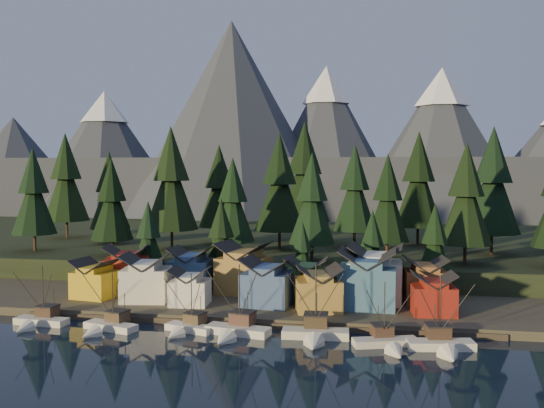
% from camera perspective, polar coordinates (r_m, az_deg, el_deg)
% --- Properties ---
extents(ground, '(500.00, 500.00, 0.00)m').
position_cam_1_polar(ground, '(87.88, -4.02, -14.07)').
color(ground, black).
rests_on(ground, ground).
extents(shore_strip, '(400.00, 50.00, 1.50)m').
position_cam_1_polar(shore_strip, '(125.56, 0.58, -8.29)').
color(shore_strip, '#3C382C').
rests_on(shore_strip, ground).
extents(hillside, '(420.00, 100.00, 6.00)m').
position_cam_1_polar(hillside, '(173.95, 3.40, -4.19)').
color(hillside, black).
rests_on(hillside, ground).
extents(dock, '(80.00, 4.00, 1.00)m').
position_cam_1_polar(dock, '(103.17, -1.70, -11.08)').
color(dock, '#463D32').
rests_on(dock, ground).
extents(mountain_ridge, '(560.00, 190.00, 90.00)m').
position_cam_1_polar(mountain_ridge, '(295.70, 5.54, 3.51)').
color(mountain_ridge, '#3F4551').
rests_on(mountain_ridge, ground).
extents(boat_0, '(9.47, 10.20, 10.90)m').
position_cam_1_polar(boat_0, '(109.63, -21.21, -9.60)').
color(boat_0, silver).
rests_on(boat_0, ground).
extents(boat_1, '(9.78, 10.22, 10.77)m').
position_cam_1_polar(boat_1, '(102.80, -15.34, -10.38)').
color(boat_1, silver).
rests_on(boat_1, ground).
extents(boat_2, '(8.74, 9.25, 10.40)m').
position_cam_1_polar(boat_2, '(99.47, -8.05, -10.75)').
color(boat_2, silver).
rests_on(boat_2, ground).
extents(boat_3, '(10.96, 11.60, 12.35)m').
position_cam_1_polar(boat_3, '(96.63, -3.52, -10.97)').
color(boat_3, silver).
rests_on(boat_3, ground).
extents(boat_4, '(10.78, 11.63, 12.65)m').
position_cam_1_polar(boat_4, '(94.73, 4.08, -11.22)').
color(boat_4, beige).
rests_on(boat_4, ground).
extents(boat_5, '(10.27, 10.69, 10.53)m').
position_cam_1_polar(boat_5, '(92.28, 10.85, -12.02)').
color(boat_5, beige).
rests_on(boat_5, ground).
extents(boat_6, '(10.23, 10.84, 11.93)m').
position_cam_1_polar(boat_6, '(92.43, 15.79, -11.81)').
color(boat_6, silver).
rests_on(boat_6, ground).
extents(house_front_0, '(8.35, 8.01, 7.34)m').
position_cam_1_polar(house_front_0, '(121.14, -16.33, -6.66)').
color(house_front_0, gold).
rests_on(house_front_0, shore_strip).
extents(house_front_1, '(9.59, 9.31, 8.75)m').
position_cam_1_polar(house_front_1, '(116.04, -11.77, -6.67)').
color(house_front_1, silver).
rests_on(house_front_1, shore_strip).
extents(house_front_2, '(7.29, 7.34, 6.62)m').
position_cam_1_polar(house_front_2, '(111.64, -7.74, -7.62)').
color(house_front_2, white).
rests_on(house_front_2, shore_strip).
extents(house_front_3, '(9.14, 8.78, 8.61)m').
position_cam_1_polar(house_front_3, '(109.98, -0.47, -7.20)').
color(house_front_3, '#375083').
rests_on(house_front_3, shore_strip).
extents(house_front_4, '(9.41, 9.85, 7.82)m').
position_cam_1_polar(house_front_4, '(106.70, 4.36, -7.78)').
color(house_front_4, '#AB863C').
rests_on(house_front_4, shore_strip).
extents(house_front_5, '(10.17, 9.29, 10.43)m').
position_cam_1_polar(house_front_5, '(109.42, 8.95, -6.79)').
color(house_front_5, '#376082').
rests_on(house_front_5, shore_strip).
extents(house_front_6, '(7.68, 7.33, 7.09)m').
position_cam_1_polar(house_front_6, '(107.16, 14.96, -8.05)').
color(house_front_6, maroon).
rests_on(house_front_6, shore_strip).
extents(house_back_0, '(10.02, 9.78, 9.04)m').
position_cam_1_polar(house_back_0, '(126.71, -13.56, -5.75)').
color(house_back_0, maroon).
rests_on(house_back_0, shore_strip).
extents(house_back_1, '(8.03, 8.13, 8.87)m').
position_cam_1_polar(house_back_1, '(122.63, -7.63, -6.04)').
color(house_back_1, '#395887').
rests_on(house_back_1, shore_strip).
extents(house_back_2, '(10.85, 10.22, 10.08)m').
position_cam_1_polar(house_back_2, '(120.32, -2.67, -5.89)').
color(house_back_2, olive).
rests_on(house_back_2, shore_strip).
extents(house_back_3, '(8.00, 7.14, 8.01)m').
position_cam_1_polar(house_back_3, '(114.63, 3.30, -6.92)').
color(house_back_3, '#3F6D3B').
rests_on(house_back_3, shore_strip).
extents(house_back_4, '(10.32, 9.96, 10.61)m').
position_cam_1_polar(house_back_4, '(114.18, 9.74, -6.32)').
color(house_back_4, silver).
rests_on(house_back_4, shore_strip).
extents(house_back_5, '(8.24, 8.32, 8.39)m').
position_cam_1_polar(house_back_5, '(115.47, 14.21, -6.85)').
color(house_back_5, brown).
rests_on(house_back_5, shore_strip).
extents(tree_hill_0, '(10.79, 10.79, 25.13)m').
position_cam_1_polar(tree_hill_0, '(156.95, -21.52, 0.85)').
color(tree_hill_0, '#332319').
rests_on(tree_hill_0, hillside).
extents(tree_hill_1, '(10.53, 10.53, 24.53)m').
position_cam_1_polar(tree_hill_1, '(165.24, -15.04, 0.99)').
color(tree_hill_1, '#332319').
rests_on(tree_hill_1, hillside).
extents(tree_hill_2, '(9.67, 9.67, 22.54)m').
position_cam_1_polar(tree_hill_2, '(142.97, -14.85, 0.16)').
color(tree_hill_2, '#332319').
rests_on(tree_hill_2, hillside).
extents(tree_hill_3, '(13.02, 13.02, 30.34)m').
position_cam_1_polar(tree_hill_3, '(150.02, -9.46, 2.02)').
color(tree_hill_3, '#332319').
rests_on(tree_hill_3, hillside).
extents(tree_hill_4, '(11.30, 11.30, 26.31)m').
position_cam_1_polar(tree_hill_4, '(161.97, -4.98, 1.40)').
color(tree_hill_4, '#332319').
rests_on(tree_hill_4, hillside).
extents(tree_hill_5, '(9.69, 9.69, 22.57)m').
position_cam_1_polar(tree_hill_5, '(135.38, -3.70, 0.09)').
color(tree_hill_5, '#332319').
rests_on(tree_hill_5, hillside).
extents(tree_hill_6, '(12.36, 12.36, 28.80)m').
position_cam_1_polar(tree_hill_6, '(148.24, 0.71, 1.73)').
color(tree_hill_6, '#332319').
rests_on(tree_hill_6, hillside).
extents(tree_hill_7, '(10.11, 10.11, 23.56)m').
position_cam_1_polar(tree_hill_7, '(130.14, 3.79, 0.18)').
color(tree_hill_7, '#332319').
rests_on(tree_hill_7, hillside).
extents(tree_hill_8, '(11.20, 11.20, 26.10)m').
position_cam_1_polar(tree_hill_8, '(153.33, 7.80, 1.21)').
color(tree_hill_8, '#332319').
rests_on(tree_hill_8, hillside).
extents(tree_hill_9, '(10.01, 10.01, 23.33)m').
position_cam_1_polar(tree_hill_9, '(136.28, 10.83, 0.23)').
color(tree_hill_9, '#332319').
rests_on(tree_hill_9, hillside).
extents(tree_hill_10, '(12.70, 12.70, 29.59)m').
position_cam_1_polar(tree_hill_10, '(161.36, 13.62, 1.94)').
color(tree_hill_10, '#332319').
rests_on(tree_hill_10, hillside).
extents(tree_hill_11, '(10.99, 10.99, 25.60)m').
position_cam_1_polar(tree_hill_11, '(132.31, 17.79, 0.56)').
color(tree_hill_11, '#332319').
rests_on(tree_hill_11, hillside).
extents(tree_hill_12, '(12.81, 12.81, 29.84)m').
position_cam_1_polar(tree_hill_12, '(149.22, 20.07, 1.74)').
color(tree_hill_12, '#332319').
rests_on(tree_hill_12, hillside).
extents(tree_hill_15, '(14.06, 14.06, 32.75)m').
position_cam_1_polar(tree_hill_15, '(164.41, 3.08, 2.67)').
color(tree_hill_15, '#332319').
rests_on(tree_hill_15, hillside).
extents(tree_hill_16, '(12.88, 12.88, 30.01)m').
position_cam_1_polar(tree_hill_16, '(182.28, -18.82, 2.10)').
color(tree_hill_16, '#332319').
rests_on(tree_hill_16, hillside).
extents(tree_shore_0, '(7.61, 7.61, 17.73)m').
position_cam_1_polar(tree_shore_0, '(131.49, -11.55, -3.21)').
color(tree_shore_0, '#332319').
rests_on(tree_shore_0, shore_strip).
extents(tree_shore_1, '(7.93, 7.93, 18.48)m').
position_cam_1_polar(tree_shore_1, '(126.36, -4.80, -3.24)').
color(tree_shore_1, '#332319').
rests_on(tree_shore_1, shore_strip).
extents(tree_shore_2, '(5.98, 5.98, 13.94)m').
position_cam_1_polar(tree_shore_2, '(123.36, 2.87, -4.57)').
color(tree_shore_2, '#332319').
rests_on(tree_shore_2, shore_strip).
extents(tree_shore_3, '(7.08, 7.08, 16.50)m').
position_cam_1_polar(tree_shore_3, '(122.14, 9.42, -4.03)').
color(tree_shore_3, '#332319').
rests_on(tree_shore_3, shore_strip).
extents(tree_shore_4, '(7.70, 7.70, 17.94)m').
position_cam_1_polar(tree_shore_4, '(122.43, 15.06, -3.72)').
color(tree_shore_4, '#332319').
rests_on(tree_shore_4, shore_strip).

